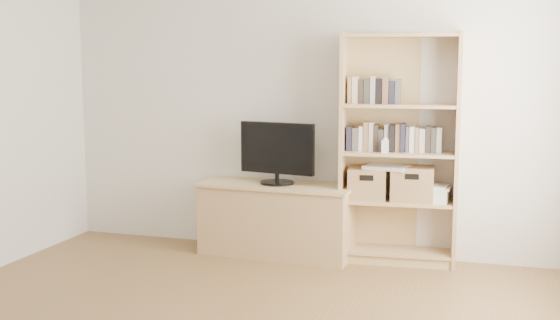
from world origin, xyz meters
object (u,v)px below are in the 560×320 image
at_px(tv_stand, 277,221).
at_px(laptop, 387,167).
at_px(bookshelf, 399,149).
at_px(television, 277,153).
at_px(baby_monitor, 385,147).
at_px(basket_right, 412,184).
at_px(basket_left, 367,183).

xyz_separation_m(tv_stand, laptop, (0.93, 0.06, 0.50)).
height_order(bookshelf, laptop, bookshelf).
bearing_deg(bookshelf, laptop, -175.81).
relative_size(television, baby_monitor, 6.53).
relative_size(baby_monitor, laptop, 0.29).
xyz_separation_m(basket_right, laptop, (-0.21, -0.02, 0.13)).
xyz_separation_m(baby_monitor, basket_right, (0.21, 0.12, -0.31)).
relative_size(basket_left, basket_right, 0.91).
distance_m(television, basket_left, 0.80).
distance_m(bookshelf, baby_monitor, 0.15).
bearing_deg(baby_monitor, basket_right, 28.16).
xyz_separation_m(bookshelf, laptop, (-0.09, -0.01, -0.15)).
xyz_separation_m(tv_stand, bookshelf, (1.02, 0.07, 0.65)).
distance_m(tv_stand, bookshelf, 1.21).
distance_m(bookshelf, basket_left, 0.39).
bearing_deg(tv_stand, television, -177.00).
distance_m(television, baby_monitor, 0.93).
bearing_deg(television, basket_left, 12.76).
relative_size(basket_right, laptop, 0.97).
xyz_separation_m(basket_left, laptop, (0.16, 0.01, 0.14)).
height_order(television, basket_right, television).
xyz_separation_m(bookshelf, basket_left, (-0.25, -0.03, -0.29)).
bearing_deg(basket_right, tv_stand, 179.74).
distance_m(television, laptop, 0.93).
bearing_deg(baby_monitor, laptop, 86.40).
bearing_deg(bookshelf, tv_stand, 179.58).
bearing_deg(laptop, bookshelf, 19.06).
xyz_separation_m(tv_stand, baby_monitor, (0.92, -0.04, 0.68)).
bearing_deg(tv_stand, baby_monitor, 0.61).
xyz_separation_m(bookshelf, basket_right, (0.12, 0.00, -0.28)).
distance_m(baby_monitor, laptop, 0.21).
xyz_separation_m(television, laptop, (0.93, 0.06, -0.09)).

